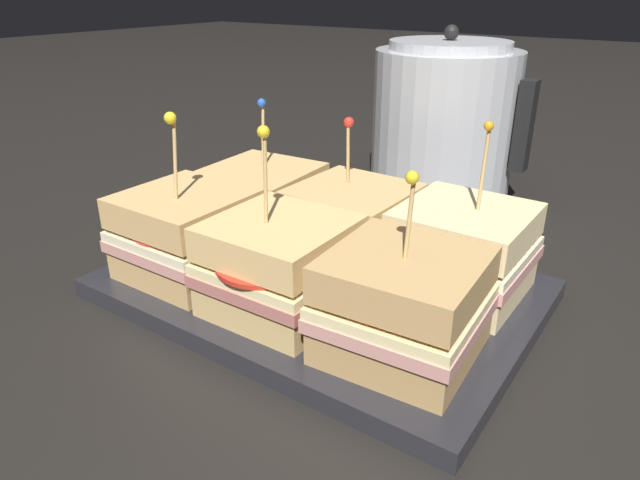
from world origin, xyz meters
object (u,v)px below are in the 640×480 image
(sandwich_front_center, at_px, (281,266))
(sandwich_back_center, at_px, (351,223))
(serving_platter, at_px, (320,288))
(sandwich_front_left, at_px, (187,234))
(sandwich_front_right, at_px, (403,306))
(sandwich_back_right, at_px, (462,251))
(kettle_steel, at_px, (444,120))
(sandwich_back_left, at_px, (263,201))

(sandwich_front_center, relative_size, sandwich_back_center, 1.13)
(serving_platter, bearing_deg, sandwich_back_center, 91.91)
(sandwich_front_left, relative_size, sandwich_front_right, 1.10)
(serving_platter, relative_size, sandwich_back_right, 2.47)
(sandwich_back_right, height_order, kettle_steel, kettle_steel)
(serving_platter, bearing_deg, sandwich_back_right, 26.31)
(sandwich_front_right, relative_size, kettle_steel, 0.64)
(sandwich_back_right, bearing_deg, serving_platter, -153.69)
(sandwich_front_left, relative_size, kettle_steel, 0.70)
(sandwich_back_center, bearing_deg, sandwich_front_right, -44.46)
(sandwich_front_left, relative_size, sandwich_back_center, 1.11)
(sandwich_front_center, distance_m, kettle_steel, 0.42)
(serving_platter, height_order, sandwich_front_center, sandwich_front_center)
(sandwich_front_left, height_order, sandwich_front_right, sandwich_front_left)
(serving_platter, xyz_separation_m, kettle_steel, (-0.04, 0.36, 0.09))
(sandwich_front_right, relative_size, sandwich_back_right, 0.92)
(sandwich_front_right, xyz_separation_m, sandwich_back_left, (-0.23, 0.12, -0.00))
(sandwich_back_center, xyz_separation_m, sandwich_back_right, (0.12, -0.00, 0.00))
(sandwich_back_left, bearing_deg, sandwich_front_center, -44.55)
(sandwich_front_right, distance_m, sandwich_back_left, 0.26)
(sandwich_back_center, relative_size, kettle_steel, 0.63)
(sandwich_front_right, xyz_separation_m, sandwich_back_center, (-0.12, 0.12, -0.00))
(sandwich_back_left, relative_size, sandwich_back_right, 0.95)
(sandwich_front_right, relative_size, sandwich_back_center, 1.02)
(sandwich_back_right, bearing_deg, sandwich_back_center, 179.91)
(sandwich_front_right, height_order, sandwich_back_right, sandwich_back_right)
(sandwich_back_right, bearing_deg, sandwich_back_left, -179.84)
(sandwich_back_left, distance_m, sandwich_back_center, 0.12)
(serving_platter, height_order, sandwich_back_left, sandwich_back_left)
(serving_platter, bearing_deg, sandwich_back_left, 154.14)
(serving_platter, height_order, sandwich_back_center, sandwich_back_center)
(sandwich_front_right, height_order, sandwich_back_center, sandwich_front_right)
(serving_platter, xyz_separation_m, sandwich_front_left, (-0.12, -0.06, 0.05))
(sandwich_back_center, xyz_separation_m, kettle_steel, (-0.03, 0.30, 0.05))
(sandwich_front_center, relative_size, sandwich_back_right, 1.02)
(sandwich_back_center, bearing_deg, sandwich_front_left, -134.41)
(sandwich_back_center, bearing_deg, sandwich_back_right, -0.09)
(sandwich_back_left, relative_size, kettle_steel, 0.66)
(sandwich_front_left, xyz_separation_m, sandwich_back_center, (0.11, 0.12, -0.00))
(serving_platter, xyz_separation_m, sandwich_back_center, (-0.00, 0.06, 0.05))
(sandwich_back_right, bearing_deg, kettle_steel, 116.92)
(serving_platter, relative_size, sandwich_front_center, 2.42)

